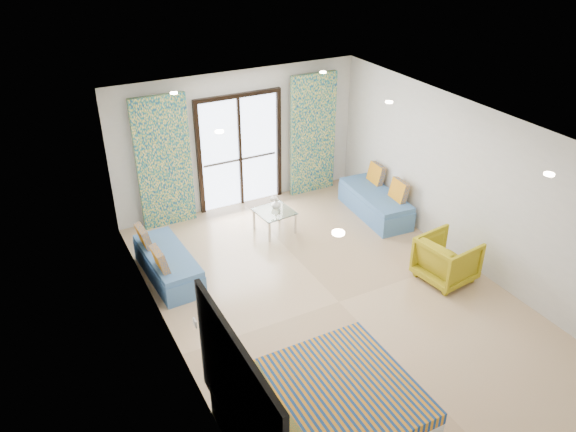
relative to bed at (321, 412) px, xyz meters
name	(u,v)px	position (x,y,z in m)	size (l,w,h in m)	color
floor	(339,302)	(1.48, 1.94, -0.30)	(5.00, 7.50, 0.01)	tan
ceiling	(348,136)	(1.48, 1.94, 2.40)	(5.00, 7.50, 0.01)	silver
wall_back	(239,140)	(1.48, 5.69, 1.05)	(5.00, 0.01, 2.70)	silver
wall_front	(568,410)	(1.48, -1.81, 1.05)	(5.00, 0.01, 2.70)	silver
wall_left	(172,272)	(-1.02, 1.94, 1.05)	(0.01, 7.50, 2.70)	silver
wall_right	(475,190)	(3.98, 1.94, 1.05)	(0.01, 7.50, 2.70)	silver
balcony_door	(240,145)	(1.48, 5.66, 0.96)	(1.76, 0.08, 2.28)	black
balcony_rail	(240,159)	(1.48, 5.67, 0.65)	(1.52, 0.03, 0.04)	#595451
curtain_left	(164,163)	(-0.07, 5.51, 0.95)	(1.00, 0.10, 2.50)	silver
curtain_right	(313,135)	(3.03, 5.51, 0.95)	(1.00, 0.10, 2.50)	silver
downlight_a	(338,233)	(0.08, -0.06, 2.37)	(0.12, 0.12, 0.02)	#FFE0B2
downlight_b	(549,174)	(2.88, -0.06, 2.37)	(0.12, 0.12, 0.02)	#FFE0B2
downlight_c	(219,132)	(0.08, 2.94, 2.37)	(0.12, 0.12, 0.02)	#FFE0B2
downlight_d	(389,102)	(2.88, 2.94, 2.37)	(0.12, 0.12, 0.02)	#FFE0B2
downlight_e	(174,93)	(0.08, 4.94, 2.37)	(0.12, 0.12, 0.02)	#FFE0B2
downlight_f	(323,72)	(2.88, 4.94, 2.37)	(0.12, 0.12, 0.02)	#FFE0B2
headboard	(238,395)	(-0.98, 0.00, 0.75)	(0.06, 2.10, 1.50)	black
switch_plate	(195,323)	(-0.99, 1.25, 0.75)	(0.02, 0.10, 0.10)	silver
bed	(321,412)	(0.00, 0.00, 0.00)	(2.09, 1.70, 0.72)	silver
daybed_left	(167,264)	(-0.64, 3.81, -0.05)	(0.73, 1.68, 0.81)	#4670A7
daybed_right	(376,202)	(3.59, 4.00, -0.03)	(0.81, 1.80, 0.86)	#4670A7
coffee_table	(274,213)	(1.56, 4.33, 0.07)	(0.70, 0.70, 0.74)	silver
vase	(276,204)	(1.63, 4.40, 0.21)	(0.18, 0.18, 0.18)	white
armchair	(447,257)	(3.32, 1.68, 0.11)	(0.80, 0.75, 0.83)	#AA9915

